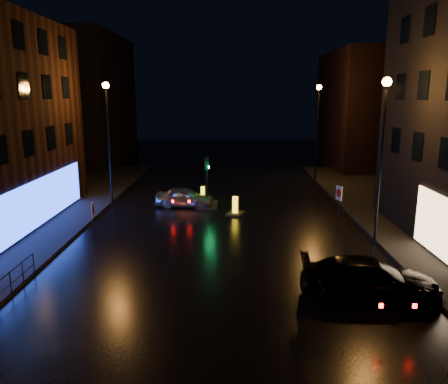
{
  "coord_description": "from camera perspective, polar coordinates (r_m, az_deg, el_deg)",
  "views": [
    {
      "loc": [
        0.34,
        -15.37,
        7.56
      ],
      "look_at": [
        0.08,
        5.9,
        2.8
      ],
      "focal_mm": 35.0,
      "sensor_mm": 36.0,
      "label": 1
    }
  ],
  "objects": [
    {
      "name": "building_far_right",
      "position": [
        49.61,
        18.19,
        10.19
      ],
      "size": [
        8.0,
        14.0,
        12.0
      ],
      "primitive_type": "cube",
      "color": "black",
      "rests_on": "ground"
    },
    {
      "name": "silver_hatchback",
      "position": [
        30.1,
        -5.15,
        -0.67
      ],
      "size": [
        4.07,
        1.93,
        1.34
      ],
      "primitive_type": "imported",
      "rotation": [
        0.0,
        0.0,
        1.48
      ],
      "color": "#B0B3B9",
      "rests_on": "ground"
    },
    {
      "name": "road_sign_right",
      "position": [
        25.62,
        14.77,
        -0.61
      ],
      "size": [
        0.23,
        0.6,
        2.51
      ],
      "rotation": [
        0.0,
        0.0,
        3.43
      ],
      "color": "black",
      "rests_on": "ground"
    },
    {
      "name": "street_lamp_rfar",
      "position": [
        38.16,
        12.14,
        9.33
      ],
      "size": [
        0.44,
        0.44,
        8.37
      ],
      "color": "black",
      "rests_on": "ground"
    },
    {
      "name": "dark_sedan",
      "position": [
        17.68,
        18.49,
        -10.72
      ],
      "size": [
        5.35,
        2.53,
        1.51
      ],
      "primitive_type": "imported",
      "rotation": [
        0.0,
        0.0,
        1.49
      ],
      "color": "black",
      "rests_on": "ground"
    },
    {
      "name": "ground",
      "position": [
        17.14,
        -0.52,
        -13.57
      ],
      "size": [
        120.0,
        120.0,
        0.0
      ],
      "primitive_type": "plane",
      "color": "black",
      "rests_on": "ground"
    },
    {
      "name": "bollard_far",
      "position": [
        31.77,
        -2.78,
        -0.75
      ],
      "size": [
        0.89,
        1.26,
        1.05
      ],
      "rotation": [
        0.0,
        0.0,
        0.08
      ],
      "color": "black",
      "rests_on": "ground"
    },
    {
      "name": "street_lamp_rnear",
      "position": [
        22.73,
        20.01,
        6.81
      ],
      "size": [
        0.44,
        0.44,
        8.37
      ],
      "color": "black",
      "rests_on": "ground"
    },
    {
      "name": "bollard_near",
      "position": [
        28.11,
        1.47,
        -2.44
      ],
      "size": [
        1.31,
        1.58,
        1.19
      ],
      "rotation": [
        0.0,
        0.0,
        -0.34
      ],
      "color": "black",
      "rests_on": "ground"
    },
    {
      "name": "building_far_left",
      "position": [
        52.96,
        -17.62,
        11.43
      ],
      "size": [
        8.0,
        16.0,
        14.0
      ],
      "primitive_type": "cube",
      "color": "black",
      "rests_on": "ground"
    },
    {
      "name": "traffic_signal",
      "position": [
        30.25,
        -2.23,
        -0.89
      ],
      "size": [
        1.4,
        2.4,
        3.45
      ],
      "color": "black",
      "rests_on": "ground"
    },
    {
      "name": "street_lamp_lfar",
      "position": [
        30.55,
        -14.91,
        8.44
      ],
      "size": [
        0.44,
        0.44,
        8.37
      ],
      "color": "black",
      "rests_on": "ground"
    },
    {
      "name": "road_sign_left",
      "position": [
        22.85,
        -16.75,
        -2.75
      ],
      "size": [
        0.13,
        0.56,
        2.29
      ],
      "rotation": [
        0.0,
        0.0,
        0.12
      ],
      "color": "black",
      "rests_on": "ground"
    }
  ]
}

